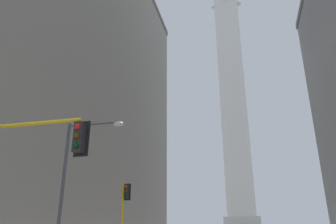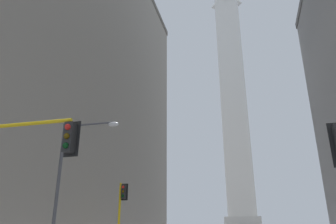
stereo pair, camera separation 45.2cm
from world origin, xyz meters
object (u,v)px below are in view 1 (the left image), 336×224
at_px(traffic_light_mid_left, 124,209).
at_px(street_lamp, 73,176).
at_px(obelisk, 233,103).
at_px(traffic_light_near_left, 8,160).

height_order(traffic_light_mid_left, street_lamp, street_lamp).
bearing_deg(obelisk, traffic_light_near_left, -96.21).
distance_m(traffic_light_near_left, street_lamp, 6.83).
relative_size(obelisk, street_lamp, 7.86).
xyz_separation_m(traffic_light_near_left, street_lamp, (-1.12, 6.71, 0.58)).
xyz_separation_m(obelisk, street_lamp, (-7.96, -56.13, -26.35)).
bearing_deg(obelisk, traffic_light_mid_left, -99.48).
distance_m(obelisk, traffic_light_mid_left, 55.76).
bearing_deg(obelisk, street_lamp, -98.07).
bearing_deg(traffic_light_near_left, street_lamp, 99.47).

